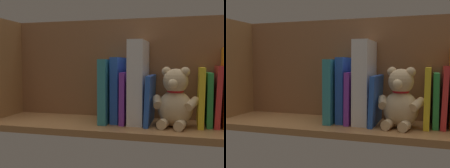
% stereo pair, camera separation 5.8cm
% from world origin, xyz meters
% --- Properties ---
extents(ground_plane, '(0.91, 0.28, 0.02)m').
position_xyz_m(ground_plane, '(0.00, 0.00, -0.01)').
color(ground_plane, '#9E6B3D').
extents(shelf_back_panel, '(0.91, 0.02, 0.38)m').
position_xyz_m(shelf_back_panel, '(0.00, -0.12, 0.19)').
color(shelf_back_panel, '#8D5C39').
rests_on(shelf_back_panel, ground_plane).
extents(shelf_side_divider, '(0.02, 0.22, 0.38)m').
position_xyz_m(shelf_side_divider, '(0.44, 0.00, 0.19)').
color(shelf_side_divider, '#9E6B3D').
rests_on(shelf_side_divider, ground_plane).
extents(book_1, '(0.02, 0.14, 0.20)m').
position_xyz_m(book_1, '(-0.35, -0.04, 0.10)').
color(book_1, red).
rests_on(book_1, ground_plane).
extents(book_2, '(0.02, 0.13, 0.18)m').
position_xyz_m(book_2, '(-0.33, -0.04, 0.09)').
color(book_2, green).
rests_on(book_2, ground_plane).
extents(book_3, '(0.02, 0.15, 0.19)m').
position_xyz_m(book_3, '(-0.30, -0.03, 0.10)').
color(book_3, yellow).
rests_on(book_3, ground_plane).
extents(teddy_bear, '(0.16, 0.14, 0.20)m').
position_xyz_m(teddy_bear, '(-0.22, 0.01, 0.09)').
color(teddy_bear, '#D1B284').
rests_on(teddy_bear, ground_plane).
extents(book_4, '(0.02, 0.18, 0.17)m').
position_xyz_m(book_4, '(-0.13, -0.02, 0.08)').
color(book_4, blue).
rests_on(book_4, ground_plane).
extents(dictionary_thick_white, '(0.05, 0.16, 0.29)m').
position_xyz_m(dictionary_thick_white, '(-0.09, -0.03, 0.14)').
color(dictionary_thick_white, white).
rests_on(dictionary_thick_white, ground_plane).
extents(book_5, '(0.02, 0.17, 0.18)m').
position_xyz_m(book_5, '(-0.05, -0.02, 0.09)').
color(book_5, purple).
rests_on(book_5, ground_plane).
extents(book_6, '(0.03, 0.15, 0.23)m').
position_xyz_m(book_6, '(-0.02, -0.03, 0.11)').
color(book_6, blue).
rests_on(book_6, ground_plane).
extents(book_7, '(0.03, 0.17, 0.22)m').
position_xyz_m(book_7, '(0.02, -0.02, 0.11)').
color(book_7, teal).
rests_on(book_7, ground_plane).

